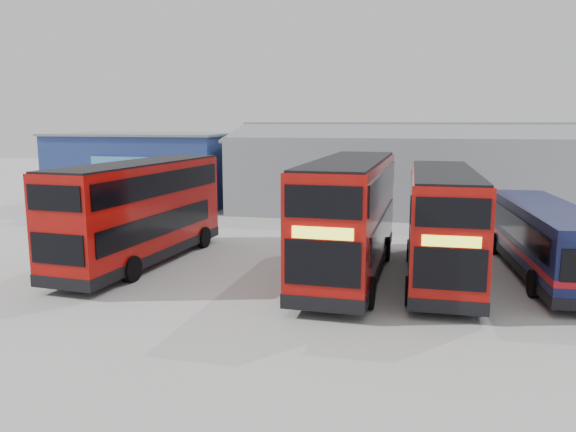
{
  "coord_description": "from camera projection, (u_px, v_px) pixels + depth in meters",
  "views": [
    {
      "loc": [
        4.29,
        -19.54,
        6.04
      ],
      "look_at": [
        -0.47,
        2.97,
        2.1
      ],
      "focal_mm": 35.0,
      "sensor_mm": 36.0,
      "label": 1
    }
  ],
  "objects": [
    {
      "name": "office_block",
      "position": [
        148.0,
        169.0,
        40.51
      ],
      "size": [
        12.3,
        8.32,
        5.12
      ],
      "color": "navy",
      "rests_on": "ground"
    },
    {
      "name": "maintenance_shed",
      "position": [
        462.0,
        172.0,
        37.95
      ],
      "size": [
        30.5,
        12.0,
        5.89
      ],
      "color": "gray",
      "rests_on": "ground"
    },
    {
      "name": "ground_plane",
      "position": [
        284.0,
        286.0,
        20.74
      ],
      "size": [
        120.0,
        120.0,
        0.0
      ],
      "primitive_type": "plane",
      "color": "#9E9E99",
      "rests_on": "ground"
    },
    {
      "name": "single_decker_blue",
      "position": [
        546.0,
        242.0,
        21.77
      ],
      "size": [
        2.92,
        10.38,
        2.78
      ],
      "rotation": [
        0.0,
        0.0,
        3.19
      ],
      "color": "#0E183D",
      "rests_on": "ground"
    },
    {
      "name": "double_decker_left",
      "position": [
        140.0,
        214.0,
        23.62
      ],
      "size": [
        3.47,
        10.41,
        4.33
      ],
      "rotation": [
        0.0,
        0.0,
        3.04
      ],
      "color": "#9B0C08",
      "rests_on": "ground"
    },
    {
      "name": "double_decker_right",
      "position": [
        442.0,
        226.0,
        21.25
      ],
      "size": [
        2.61,
        9.97,
        4.2
      ],
      "rotation": [
        0.0,
        0.0,
        -0.01
      ],
      "color": "#9B0C08",
      "rests_on": "ground"
    },
    {
      "name": "panel_van",
      "position": [
        86.0,
        194.0,
        36.12
      ],
      "size": [
        2.97,
        5.67,
        2.36
      ],
      "rotation": [
        0.0,
        0.0,
        -0.15
      ],
      "color": "silver",
      "rests_on": "ground"
    },
    {
      "name": "double_decker_centre",
      "position": [
        349.0,
        219.0,
        21.69
      ],
      "size": [
        3.14,
        10.93,
        4.58
      ],
      "rotation": [
        0.0,
        0.0,
        -0.05
      ],
      "color": "#9B0C08",
      "rests_on": "ground"
    }
  ]
}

